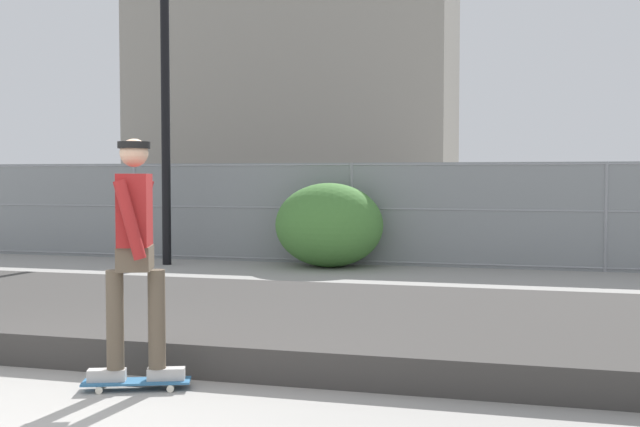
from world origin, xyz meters
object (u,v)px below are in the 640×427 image
shrub_left (329,225)px  parked_car_near (188,210)px  skateboard (137,382)px  skater (135,243)px  street_lamp (165,17)px

shrub_left → parked_car_near: bearing=144.3°
skateboard → skater: bearing=82.9°
parked_car_near → shrub_left: bearing=-35.7°
parked_car_near → shrub_left: parked_car_near is taller
skateboard → shrub_left: 8.05m
street_lamp → parked_car_near: street_lamp is taller
skater → street_lamp: street_lamp is taller
skater → parked_car_near: (-4.58, 10.90, -0.27)m
skateboard → shrub_left: size_ratio=0.43×
street_lamp → parked_car_near: (-1.09, 3.29, -3.62)m
skateboard → street_lamp: 9.45m
skateboard → shrub_left: bearing=93.9°
street_lamp → parked_car_near: 5.02m
skater → parked_car_near: 11.83m
skater → street_lamp: 9.01m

